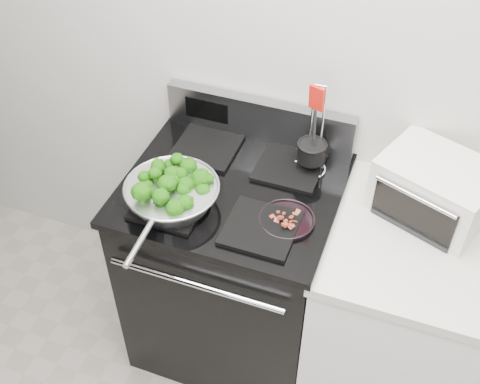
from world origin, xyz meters
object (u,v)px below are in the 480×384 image
at_px(gas_range, 233,266).
at_px(toaster_oven, 434,188).
at_px(utensil_holder, 311,156).
at_px(bacon_plate, 287,217).
at_px(skillet, 172,193).

height_order(gas_range, toaster_oven, toaster_oven).
distance_m(gas_range, utensil_holder, 0.61).
bearing_deg(utensil_holder, toaster_oven, 14.11).
bearing_deg(toaster_oven, utensil_holder, -162.98).
bearing_deg(utensil_holder, gas_range, -125.17).
relative_size(gas_range, toaster_oven, 2.51).
bearing_deg(toaster_oven, gas_range, -146.77).
height_order(bacon_plate, utensil_holder, utensil_holder).
relative_size(skillet, toaster_oven, 1.20).
bearing_deg(gas_range, utensil_holder, 36.59).
distance_m(gas_range, skillet, 0.57).
xyz_separation_m(gas_range, bacon_plate, (0.24, -0.11, 0.48)).
distance_m(skillet, toaster_oven, 0.92).
height_order(gas_range, utensil_holder, utensil_holder).
bearing_deg(skillet, utensil_holder, 37.80).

